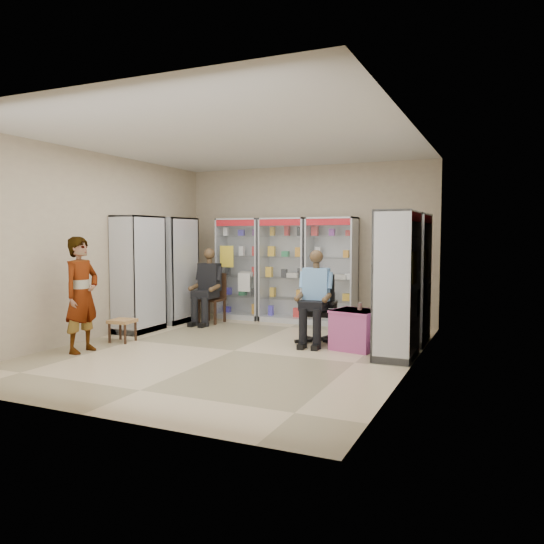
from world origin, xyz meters
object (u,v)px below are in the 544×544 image
at_px(woven_stool_a, 389,328).
at_px(office_chair, 317,309).
at_px(cabinet_back_left, 241,269).
at_px(cabinet_back_mid, 284,270).
at_px(cabinet_right_far, 411,279).
at_px(wooden_chair, 212,298).
at_px(seated_shopkeeper, 316,300).
at_px(cabinet_right_near, 397,285).
at_px(standing_man, 82,295).
at_px(pink_trunk, 356,330).
at_px(cabinet_left_near, 139,274).
at_px(woven_stool_b, 123,331).
at_px(cabinet_back_right, 332,271).
at_px(cabinet_left_far, 175,270).

bearing_deg(woven_stool_a, office_chair, -146.40).
height_order(cabinet_back_left, cabinet_back_mid, same).
xyz_separation_m(cabinet_right_far, wooden_chair, (-3.78, 0.40, -0.53)).
xyz_separation_m(seated_shopkeeper, woven_stool_a, (0.98, 0.70, -0.48)).
bearing_deg(cabinet_right_near, standing_man, 109.16).
bearing_deg(cabinet_right_near, cabinet_back_mid, 49.16).
relative_size(cabinet_right_near, seated_shopkeeper, 1.48).
distance_m(office_chair, seated_shopkeeper, 0.15).
bearing_deg(cabinet_right_far, office_chair, 114.37).
relative_size(office_chair, pink_trunk, 1.77).
distance_m(cabinet_left_near, office_chair, 3.20).
xyz_separation_m(seated_shopkeeper, woven_stool_b, (-2.82, -1.10, -0.50)).
bearing_deg(cabinet_left_near, seated_shopkeeper, 94.67).
xyz_separation_m(cabinet_back_left, seated_shopkeeper, (2.22, -1.77, -0.32)).
bearing_deg(cabinet_back_right, cabinet_right_near, -53.84).
bearing_deg(pink_trunk, office_chair, 163.51).
relative_size(cabinet_back_left, cabinet_left_near, 1.00).
bearing_deg(seated_shopkeeper, cabinet_left_far, 160.59).
distance_m(cabinet_right_far, cabinet_left_far, 4.46).
bearing_deg(woven_stool_b, pink_trunk, 15.32).
bearing_deg(cabinet_right_far, cabinet_left_near, 101.41).
bearing_deg(standing_man, woven_stool_b, -3.34).
xyz_separation_m(cabinet_right_near, seated_shopkeeper, (-1.31, 0.46, -0.32)).
relative_size(cabinet_back_mid, cabinet_left_far, 1.00).
bearing_deg(cabinet_left_near, cabinet_right_far, 101.41).
xyz_separation_m(office_chair, woven_stool_b, (-2.82, -1.15, -0.35)).
bearing_deg(cabinet_left_near, cabinet_back_left, 155.39).
xyz_separation_m(woven_stool_b, standing_man, (-0.04, -0.81, 0.65)).
bearing_deg(standing_man, cabinet_right_near, -71.04).
height_order(cabinet_back_left, cabinet_back_right, same).
relative_size(seated_shopkeeper, woven_stool_b, 3.82).
height_order(cabinet_left_near, woven_stool_a, cabinet_left_near).
relative_size(cabinet_left_near, seated_shopkeeper, 1.48).
bearing_deg(pink_trunk, cabinet_back_left, 146.36).
bearing_deg(pink_trunk, cabinet_back_right, 117.13).
bearing_deg(office_chair, cabinet_left_near, -178.87).
xyz_separation_m(seated_shopkeeper, pink_trunk, (0.66, -0.15, -0.39)).
distance_m(cabinet_left_far, seated_shopkeeper, 3.28).
bearing_deg(cabinet_back_right, woven_stool_b, -131.03).
relative_size(cabinet_back_right, standing_man, 1.21).
bearing_deg(cabinet_left_far, cabinet_right_far, 87.43).
relative_size(seated_shopkeeper, standing_man, 0.82).
xyz_separation_m(cabinet_left_far, standing_man, (0.29, -2.75, -0.17)).
relative_size(cabinet_left_near, wooden_chair, 2.13).
height_order(cabinet_back_mid, cabinet_right_near, same).
relative_size(office_chair, standing_man, 0.64).
distance_m(cabinet_left_far, woven_stool_b, 2.14).
bearing_deg(cabinet_left_near, woven_stool_b, 21.39).
xyz_separation_m(cabinet_right_far, pink_trunk, (-0.65, -0.79, -0.71)).
height_order(wooden_chair, woven_stool_a, wooden_chair).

